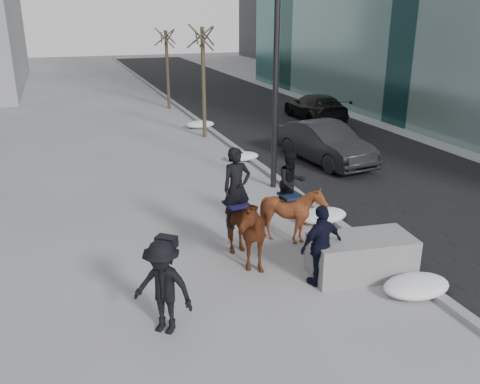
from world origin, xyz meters
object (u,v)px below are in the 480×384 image
object	(u,v)px
car_near	(325,143)
mounted_left	(239,222)
mounted_right	(292,207)
planter	(361,256)

from	to	relation	value
car_near	mounted_left	bearing A→B (deg)	-138.57
car_near	mounted_right	xyz separation A→B (m)	(-4.15, -5.95, 0.16)
planter	mounted_right	distance (m)	2.20
mounted_left	mounted_right	distance (m)	1.71
planter	mounted_right	size ratio (longest dim) A/B	0.96
planter	mounted_right	world-z (taller)	mounted_right
planter	mounted_right	xyz separation A→B (m)	(-0.70, 2.04, 0.48)
mounted_right	mounted_left	bearing A→B (deg)	-159.33
car_near	mounted_left	distance (m)	8.72
planter	mounted_right	bearing A→B (deg)	108.89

